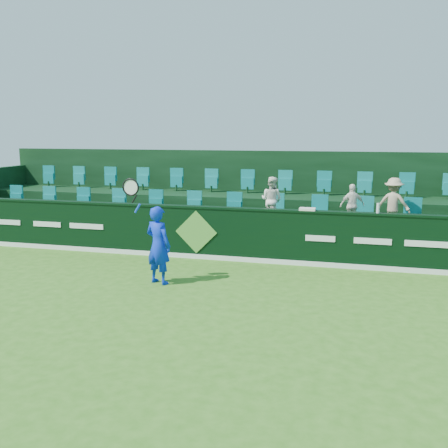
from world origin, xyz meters
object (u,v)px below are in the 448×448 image
(tennis_player, at_px, (158,244))
(towel, at_px, (307,209))
(spectator_right, at_px, (393,203))
(drinks_bottle, at_px, (378,208))
(spectator_left, at_px, (271,200))
(spectator_middle, at_px, (352,205))

(tennis_player, xyz_separation_m, towel, (2.92, 2.30, 0.52))
(spectator_right, relative_size, drinks_bottle, 5.47)
(drinks_bottle, bearing_deg, spectator_left, 157.23)
(spectator_middle, bearing_deg, spectator_right, 158.69)
(tennis_player, xyz_separation_m, drinks_bottle, (4.54, 2.30, 0.61))
(tennis_player, bearing_deg, spectator_right, 34.61)
(spectator_left, bearing_deg, spectator_right, -160.42)
(towel, bearing_deg, tennis_player, -141.81)
(towel, distance_m, drinks_bottle, 1.62)
(spectator_middle, relative_size, spectator_right, 0.86)
(tennis_player, height_order, drinks_bottle, tennis_player)
(spectator_left, relative_size, spectator_right, 0.97)
(tennis_player, relative_size, spectator_middle, 2.12)
(towel, bearing_deg, spectator_middle, 47.26)
(tennis_player, distance_m, drinks_bottle, 5.12)
(spectator_left, xyz_separation_m, drinks_bottle, (2.67, -1.12, 0.05))
(spectator_right, bearing_deg, towel, 42.79)
(spectator_right, distance_m, towel, 2.32)
(spectator_left, distance_m, drinks_bottle, 2.89)
(spectator_left, distance_m, spectator_middle, 2.09)
(spectator_left, relative_size, spectator_middle, 1.13)
(spectator_middle, bearing_deg, spectator_left, -21.31)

